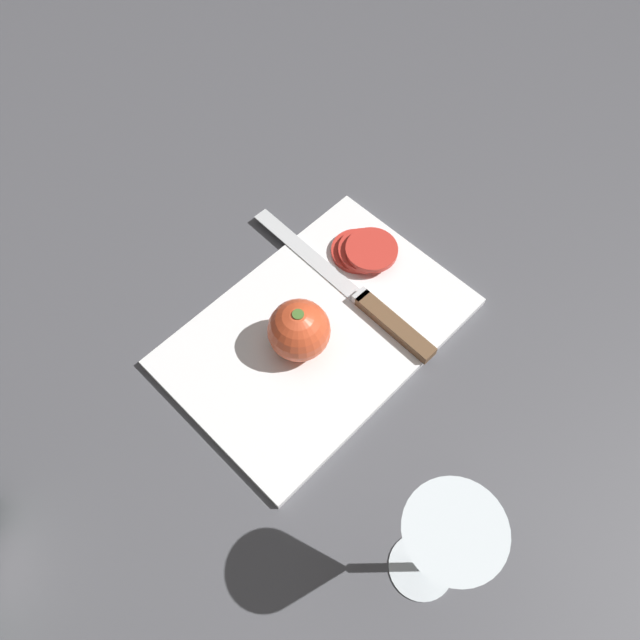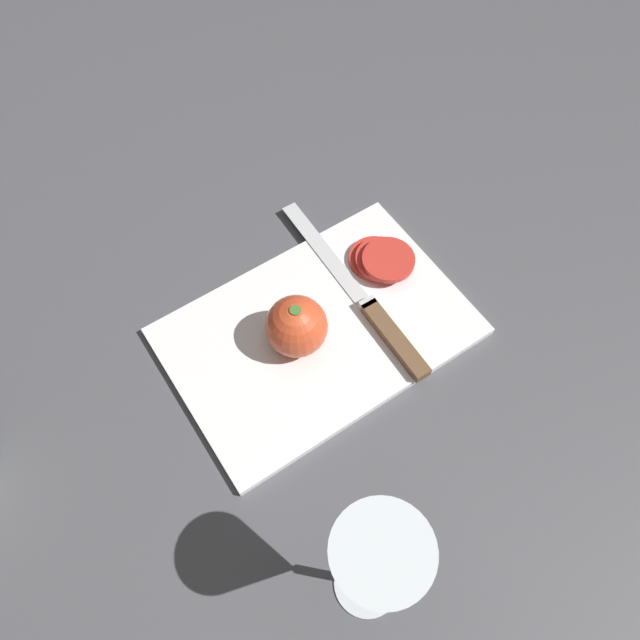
{
  "view_description": "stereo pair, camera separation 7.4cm",
  "coord_description": "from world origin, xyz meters",
  "px_view_note": "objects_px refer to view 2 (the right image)",
  "views": [
    {
      "loc": [
        0.25,
        0.26,
        0.69
      ],
      "look_at": [
        -0.01,
        0.0,
        0.04
      ],
      "focal_mm": 35.0,
      "sensor_mm": 36.0,
      "label": 1
    },
    {
      "loc": [
        0.19,
        0.31,
        0.69
      ],
      "look_at": [
        -0.01,
        0.0,
        0.04
      ],
      "focal_mm": 35.0,
      "sensor_mm": 36.0,
      "label": 2
    }
  ],
  "objects_px": {
    "wine_glass": "(377,563)",
    "tomato_slice_stack_near": "(381,259)",
    "whole_tomato": "(296,326)",
    "knife": "(380,321)"
  },
  "relations": [
    {
      "from": "wine_glass",
      "to": "tomato_slice_stack_near",
      "type": "bearing_deg",
      "value": -128.52
    },
    {
      "from": "wine_glass",
      "to": "tomato_slice_stack_near",
      "type": "height_order",
      "value": "wine_glass"
    },
    {
      "from": "whole_tomato",
      "to": "tomato_slice_stack_near",
      "type": "distance_m",
      "value": 0.16
    },
    {
      "from": "knife",
      "to": "tomato_slice_stack_near",
      "type": "distance_m",
      "value": 0.09
    },
    {
      "from": "wine_glass",
      "to": "knife",
      "type": "height_order",
      "value": "wine_glass"
    },
    {
      "from": "wine_glass",
      "to": "knife",
      "type": "bearing_deg",
      "value": -128.84
    },
    {
      "from": "whole_tomato",
      "to": "knife",
      "type": "bearing_deg",
      "value": 159.63
    },
    {
      "from": "whole_tomato",
      "to": "tomato_slice_stack_near",
      "type": "height_order",
      "value": "whole_tomato"
    },
    {
      "from": "whole_tomato",
      "to": "knife",
      "type": "relative_size",
      "value": 0.24
    },
    {
      "from": "whole_tomato",
      "to": "knife",
      "type": "xyz_separation_m",
      "value": [
        -0.1,
        0.04,
        -0.03
      ]
    }
  ]
}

